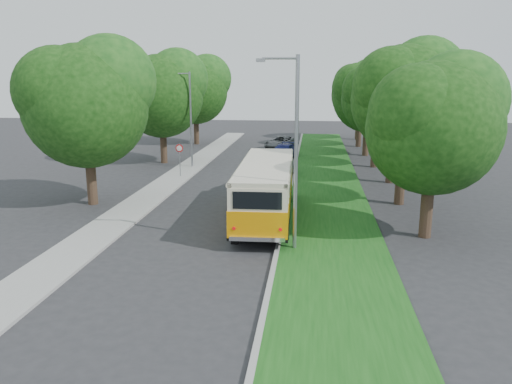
# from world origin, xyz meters

# --- Properties ---
(ground) EXTENTS (120.00, 120.00, 0.00)m
(ground) POSITION_xyz_m (0.00, 0.00, 0.00)
(ground) COLOR #29292B
(ground) RESTS_ON ground
(curb) EXTENTS (0.20, 70.00, 0.15)m
(curb) POSITION_xyz_m (3.60, 5.00, 0.07)
(curb) COLOR gray
(curb) RESTS_ON ground
(grass_verge) EXTENTS (4.50, 70.00, 0.13)m
(grass_verge) POSITION_xyz_m (5.95, 5.00, 0.07)
(grass_verge) COLOR #154C14
(grass_verge) RESTS_ON ground
(sidewalk) EXTENTS (2.20, 70.00, 0.12)m
(sidewalk) POSITION_xyz_m (-4.80, 5.00, 0.06)
(sidewalk) COLOR gray
(sidewalk) RESTS_ON ground
(treeline) EXTENTS (24.27, 41.91, 9.46)m
(treeline) POSITION_xyz_m (3.15, 17.99, 5.93)
(treeline) COLOR #332319
(treeline) RESTS_ON ground
(lamppost_near) EXTENTS (1.71, 0.16, 8.00)m
(lamppost_near) POSITION_xyz_m (4.21, -2.50, 4.37)
(lamppost_near) COLOR gray
(lamppost_near) RESTS_ON ground
(lamppost_far) EXTENTS (1.71, 0.16, 7.50)m
(lamppost_far) POSITION_xyz_m (-4.70, 16.00, 4.12)
(lamppost_far) COLOR gray
(lamppost_far) RESTS_ON ground
(warning_sign) EXTENTS (0.56, 0.10, 2.50)m
(warning_sign) POSITION_xyz_m (-4.50, 11.98, 1.71)
(warning_sign) COLOR gray
(warning_sign) RESTS_ON ground
(vintage_bus) EXTENTS (2.88, 10.23, 3.02)m
(vintage_bus) POSITION_xyz_m (2.65, 1.94, 1.51)
(vintage_bus) COLOR orange
(vintage_bus) RESTS_ON ground
(car_silver) EXTENTS (2.03, 4.52, 1.51)m
(car_silver) POSITION_xyz_m (2.79, 13.18, 0.75)
(car_silver) COLOR #A1A2A6
(car_silver) RESTS_ON ground
(car_white) EXTENTS (1.75, 3.99, 1.28)m
(car_white) POSITION_xyz_m (1.90, 14.02, 0.64)
(car_white) COLOR silver
(car_white) RESTS_ON ground
(car_blue) EXTENTS (2.87, 4.79, 1.30)m
(car_blue) POSITION_xyz_m (2.40, 21.10, 0.65)
(car_blue) COLOR navy
(car_blue) RESTS_ON ground
(car_grey) EXTENTS (3.40, 4.93, 1.25)m
(car_grey) POSITION_xyz_m (1.70, 27.64, 0.63)
(car_grey) COLOR #5A5E62
(car_grey) RESTS_ON ground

